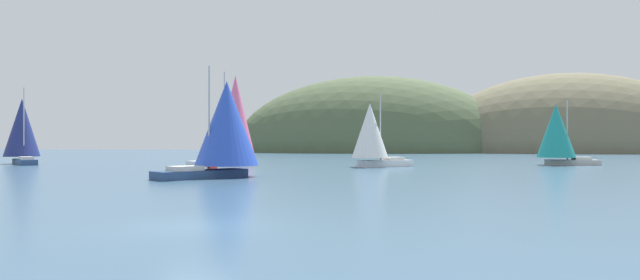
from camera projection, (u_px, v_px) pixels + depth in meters
name	position (u px, v px, depth m)	size (l,w,h in m)	color
ground_plane	(196.00, 226.00, 17.57)	(360.00, 360.00, 0.00)	#385670
headland_center	(373.00, 152.00, 151.23)	(82.75, 44.00, 44.27)	#4C5B3D
headland_right	(569.00, 152.00, 145.28)	(79.16, 44.00, 44.57)	#6B664C
sailboat_navy_sail	(22.00, 130.00, 68.51)	(8.25, 8.45, 10.02)	navy
sailboat_blue_spinnaker	(225.00, 126.00, 42.49)	(8.58, 9.14, 9.00)	navy
sailboat_pink_spinnaker	(235.00, 119.00, 67.14)	(8.54, 9.82, 11.87)	white
sailboat_white_mainsail	(371.00, 134.00, 59.56)	(8.02, 6.82, 8.44)	white
sailboat_teal_sail	(557.00, 132.00, 64.38)	(7.40, 4.65, 8.17)	#B7B2A8
channel_buoy	(212.00, 167.00, 52.94)	(1.10, 1.10, 2.64)	red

